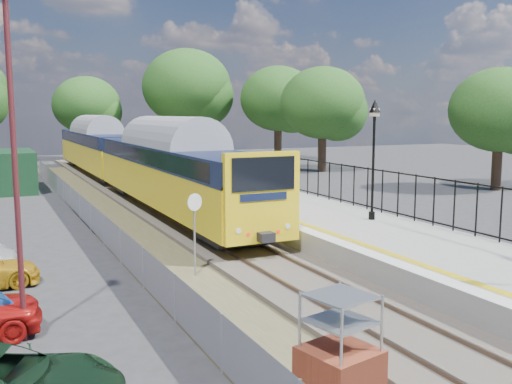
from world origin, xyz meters
TOP-DOWN VIEW (x-y plane):
  - ground at (0.00, 0.00)m, footprint 120.00×120.00m
  - track_bed at (-0.47, 9.67)m, footprint 5.90×80.00m
  - platform at (4.20, 8.00)m, footprint 5.00×70.00m
  - platform_edge at (2.14, 8.00)m, footprint 0.90×70.00m
  - victorian_lamp_north at (5.30, 6.00)m, footprint 0.44×0.44m
  - palisade_fence at (6.55, 2.24)m, footprint 0.12×26.00m
  - wire_fence at (-4.20, 12.00)m, footprint 0.06×52.00m
  - tree_line at (1.40, 42.00)m, footprint 56.80×43.80m
  - train at (0.00, 25.23)m, footprint 2.82×40.83m
  - brick_plinth at (-2.69, -3.78)m, footprint 1.41×1.41m
  - speed_sign at (-2.50, 4.37)m, footprint 0.51×0.19m
  - carpark_lamp at (-7.54, 1.37)m, footprint 0.25×0.50m

SIDE VIEW (x-z plane):
  - ground at x=0.00m, z-range 0.00..0.00m
  - track_bed at x=-0.47m, z-range -0.05..0.24m
  - platform at x=4.20m, z-range 0.00..0.90m
  - wire_fence at x=-4.20m, z-range 0.00..1.20m
  - platform_edge at x=2.14m, z-range 0.90..0.91m
  - brick_plinth at x=-2.69m, z-range -0.04..1.87m
  - speed_sign at x=-2.50m, z-range 0.45..3.04m
  - palisade_fence at x=6.55m, z-range 0.84..2.84m
  - train at x=0.00m, z-range 0.59..4.09m
  - victorian_lamp_north at x=5.30m, z-range 2.00..6.60m
  - carpark_lamp at x=-7.54m, z-range 0.50..8.14m
  - tree_line at x=1.40m, z-range 0.67..12.55m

